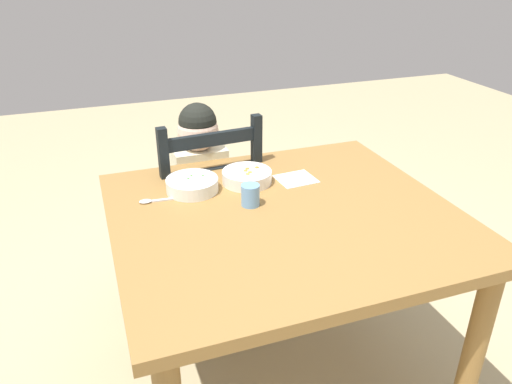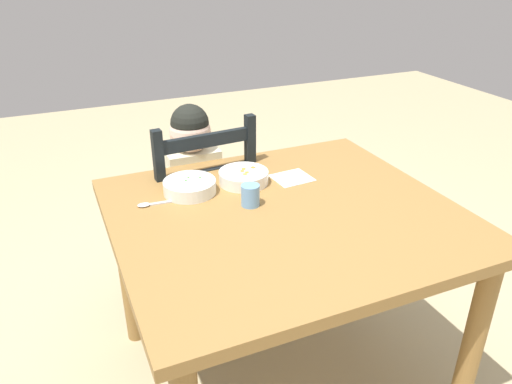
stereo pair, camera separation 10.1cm
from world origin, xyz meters
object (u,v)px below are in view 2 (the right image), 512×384
(bowl_of_peas, at_px, (190,186))
(drinking_cup, at_px, (250,195))
(dining_chair, at_px, (198,217))
(child_figure, at_px, (195,181))
(bowl_of_carrots, at_px, (244,177))
(spoon, at_px, (150,204))
(dining_table, at_px, (285,238))

(bowl_of_peas, distance_m, drinking_cup, 0.24)
(dining_chair, bearing_deg, child_figure, -121.86)
(bowl_of_carrots, bearing_deg, spoon, -174.00)
(child_figure, bearing_deg, dining_chair, 58.14)
(dining_table, height_order, spoon, spoon)
(dining_table, xyz_separation_m, dining_chair, (-0.15, 0.56, -0.18))
(dining_chair, distance_m, child_figure, 0.18)
(spoon, distance_m, drinking_cup, 0.34)
(bowl_of_peas, bearing_deg, spoon, -166.10)
(dining_table, distance_m, dining_chair, 0.60)
(dining_table, xyz_separation_m, bowl_of_peas, (-0.25, 0.26, 0.13))
(child_figure, bearing_deg, drinking_cup, -83.01)
(dining_chair, distance_m, bowl_of_peas, 0.44)
(bowl_of_peas, xyz_separation_m, drinking_cup, (0.16, -0.17, 0.01))
(dining_chair, xyz_separation_m, drinking_cup, (0.05, -0.47, 0.32))
(dining_chair, bearing_deg, spoon, -127.70)
(dining_chair, xyz_separation_m, bowl_of_carrots, (0.10, -0.30, 0.31))
(dining_table, distance_m, bowl_of_carrots, 0.29)
(bowl_of_carrots, xyz_separation_m, drinking_cup, (-0.05, -0.17, 0.01))
(bowl_of_peas, xyz_separation_m, spoon, (-0.15, -0.04, -0.02))
(spoon, relative_size, drinking_cup, 1.84)
(child_figure, relative_size, spoon, 6.93)
(bowl_of_peas, bearing_deg, dining_table, -45.74)
(bowl_of_peas, distance_m, spoon, 0.16)
(dining_chair, distance_m, spoon, 0.51)
(dining_chair, xyz_separation_m, bowl_of_peas, (-0.11, -0.30, 0.31))
(child_figure, distance_m, spoon, 0.43)
(child_figure, relative_size, drinking_cup, 12.75)
(dining_chair, relative_size, child_figure, 0.97)
(dining_chair, distance_m, bowl_of_carrots, 0.44)
(child_figure, bearing_deg, spoon, -127.81)
(bowl_of_peas, relative_size, bowl_of_carrots, 1.01)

